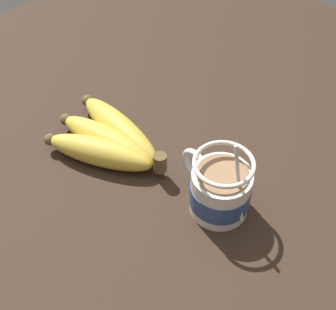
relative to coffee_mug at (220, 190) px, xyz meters
The scene contains 3 objects.
table 9.85cm from the coffee_mug, 17.88° to the left, with size 119.97×119.97×2.70cm.
coffee_mug is the anchor object (origin of this frame).
banana_bunch 19.75cm from the coffee_mug, 15.39° to the left, with size 21.20×13.24×4.46cm.
Camera 1 is at (-33.72, 28.28, 56.29)cm, focal length 50.00 mm.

